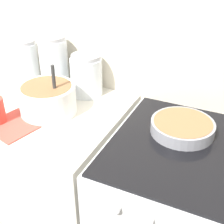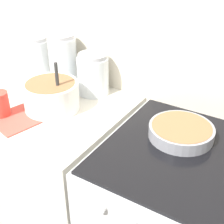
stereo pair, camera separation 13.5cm
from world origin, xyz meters
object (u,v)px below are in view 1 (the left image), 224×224
at_px(baking_pan, 182,127).
at_px(storage_jar_left, 26,64).
at_px(storage_jar_middle, 54,66).
at_px(mixing_bowl, 48,98).
at_px(storage_jar_right, 86,78).

relative_size(baking_pan, storage_jar_left, 1.13).
distance_m(baking_pan, storage_jar_middle, 0.74).
relative_size(mixing_bowl, storage_jar_right, 1.22).
height_order(baking_pan, storage_jar_right, storage_jar_right).
distance_m(storage_jar_left, storage_jar_middle, 0.19).
bearing_deg(mixing_bowl, storage_jar_left, 142.30).
height_order(mixing_bowl, storage_jar_left, mixing_bowl).
xyz_separation_m(storage_jar_middle, storage_jar_right, (0.19, 0.00, -0.03)).
bearing_deg(mixing_bowl, baking_pan, 9.44).
xyz_separation_m(mixing_bowl, storage_jar_right, (0.07, 0.24, 0.01)).
bearing_deg(baking_pan, mixing_bowl, -170.56).
bearing_deg(mixing_bowl, storage_jar_middle, 117.00).
height_order(storage_jar_middle, storage_jar_right, storage_jar_middle).
xyz_separation_m(baking_pan, storage_jar_left, (-0.91, 0.14, 0.07)).
distance_m(mixing_bowl, storage_jar_middle, 0.28).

